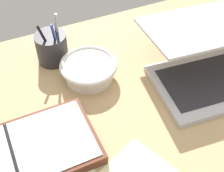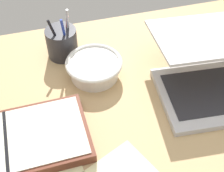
{
  "view_description": "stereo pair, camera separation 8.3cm",
  "coord_description": "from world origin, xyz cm",
  "px_view_note": "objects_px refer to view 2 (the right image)",
  "views": [
    {
      "loc": [
        -25.93,
        -42.96,
        69.22
      ],
      "look_at": [
        -2.61,
        9.32,
        9.0
      ],
      "focal_mm": 50.0,
      "sensor_mm": 36.0,
      "label": 1
    },
    {
      "loc": [
        -18.12,
        -45.79,
        69.22
      ],
      "look_at": [
        -2.61,
        9.32,
        9.0
      ],
      "focal_mm": 50.0,
      "sensor_mm": 36.0,
      "label": 2
    }
  ],
  "objects_px": {
    "pen_cup": "(62,43)",
    "planner": "(7,144)",
    "laptop": "(219,72)",
    "bowl": "(94,67)"
  },
  "relations": [
    {
      "from": "planner",
      "to": "pen_cup",
      "type": "bearing_deg",
      "value": 57.92
    },
    {
      "from": "bowl",
      "to": "pen_cup",
      "type": "bearing_deg",
      "value": 121.38
    },
    {
      "from": "bowl",
      "to": "planner",
      "type": "relative_size",
      "value": 0.42
    },
    {
      "from": "pen_cup",
      "to": "laptop",
      "type": "bearing_deg",
      "value": -32.56
    },
    {
      "from": "bowl",
      "to": "pen_cup",
      "type": "height_order",
      "value": "pen_cup"
    },
    {
      "from": "pen_cup",
      "to": "planner",
      "type": "bearing_deg",
      "value": -121.28
    },
    {
      "from": "pen_cup",
      "to": "planner",
      "type": "xyz_separation_m",
      "value": [
        -0.19,
        -0.32,
        -0.03
      ]
    },
    {
      "from": "bowl",
      "to": "laptop",
      "type": "bearing_deg",
      "value": -22.46
    },
    {
      "from": "laptop",
      "to": "pen_cup",
      "type": "bearing_deg",
      "value": 152.72
    },
    {
      "from": "planner",
      "to": "laptop",
      "type": "bearing_deg",
      "value": 4.5
    }
  ]
}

